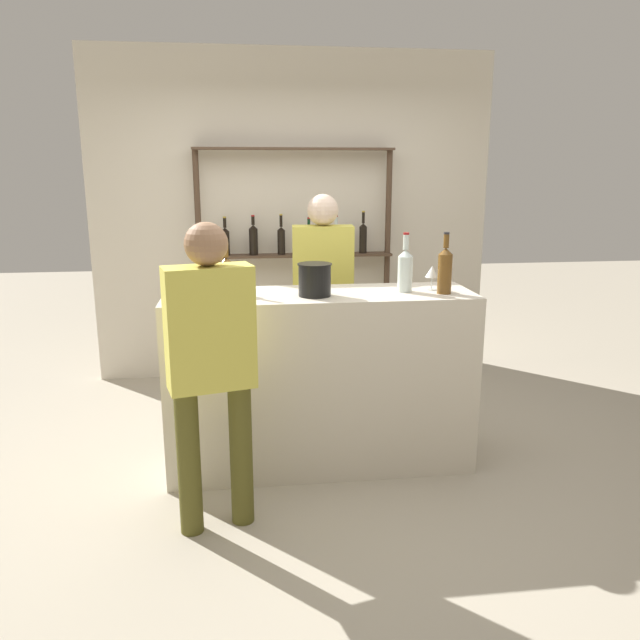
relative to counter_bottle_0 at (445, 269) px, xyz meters
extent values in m
plane|color=#B2A893|center=(-0.73, 0.10, -1.24)|extent=(16.00, 16.00, 0.00)
cube|color=beige|center=(-0.73, 0.10, -0.69)|extent=(1.86, 0.57, 1.10)
cube|color=beige|center=(-0.73, 1.98, 0.16)|extent=(3.46, 0.12, 2.80)
cylinder|color=#4C3828|center=(-1.54, 1.80, -0.25)|extent=(0.05, 0.05, 1.99)
cylinder|color=#4C3828|center=(0.08, 1.80, -0.25)|extent=(0.05, 0.05, 1.99)
cube|color=#4C3828|center=(-0.73, 1.80, 0.74)|extent=(1.67, 0.18, 0.02)
cube|color=#4C3828|center=(-0.73, 1.80, -0.15)|extent=(1.67, 0.18, 0.02)
cylinder|color=black|center=(-1.33, 1.80, -0.04)|extent=(0.07, 0.07, 0.20)
cone|color=black|center=(-1.33, 1.80, 0.08)|extent=(0.07, 0.07, 0.03)
cylinder|color=black|center=(-1.33, 1.80, 0.14)|extent=(0.03, 0.03, 0.08)
cylinder|color=gold|center=(-1.33, 1.80, 0.18)|extent=(0.03, 0.03, 0.01)
cylinder|color=black|center=(-1.09, 1.80, -0.03)|extent=(0.07, 0.07, 0.22)
cone|color=black|center=(-1.09, 1.80, 0.10)|extent=(0.07, 0.07, 0.03)
cylinder|color=black|center=(-1.09, 1.80, 0.15)|extent=(0.03, 0.03, 0.07)
cylinder|color=maroon|center=(-1.09, 1.80, 0.19)|extent=(0.03, 0.03, 0.01)
cylinder|color=black|center=(-0.85, 1.80, -0.04)|extent=(0.07, 0.07, 0.20)
cone|color=black|center=(-0.85, 1.80, 0.08)|extent=(0.07, 0.07, 0.03)
cylinder|color=black|center=(-0.85, 1.80, 0.14)|extent=(0.03, 0.03, 0.10)
cylinder|color=gold|center=(-0.85, 1.80, 0.20)|extent=(0.03, 0.03, 0.01)
cylinder|color=black|center=(-0.62, 1.80, -0.05)|extent=(0.06, 0.06, 0.18)
cone|color=black|center=(-0.62, 1.80, 0.06)|extent=(0.06, 0.06, 0.03)
cylinder|color=black|center=(-0.62, 1.80, 0.12)|extent=(0.02, 0.02, 0.09)
cylinder|color=maroon|center=(-0.62, 1.80, 0.17)|extent=(0.03, 0.03, 0.01)
cylinder|color=silver|center=(-0.38, 1.80, -0.04)|extent=(0.07, 0.07, 0.20)
cone|color=silver|center=(-0.38, 1.80, 0.08)|extent=(0.07, 0.07, 0.03)
cylinder|color=silver|center=(-0.38, 1.80, 0.14)|extent=(0.03, 0.03, 0.08)
cylinder|color=maroon|center=(-0.38, 1.80, 0.18)|extent=(0.03, 0.03, 0.01)
cylinder|color=black|center=(-0.14, 1.80, -0.02)|extent=(0.07, 0.07, 0.23)
cone|color=black|center=(-0.14, 1.80, 0.10)|extent=(0.07, 0.07, 0.03)
cylinder|color=black|center=(-0.14, 1.80, 0.17)|extent=(0.03, 0.03, 0.10)
cylinder|color=gold|center=(-0.14, 1.80, 0.22)|extent=(0.03, 0.03, 0.01)
cylinder|color=brown|center=(0.00, 0.00, -0.03)|extent=(0.08, 0.08, 0.23)
cone|color=brown|center=(0.00, 0.00, 0.11)|extent=(0.08, 0.08, 0.04)
cylinder|color=brown|center=(0.00, 0.00, 0.17)|extent=(0.03, 0.03, 0.08)
cylinder|color=#232328|center=(0.00, 0.00, 0.21)|extent=(0.03, 0.03, 0.01)
cylinder|color=brown|center=(-1.28, 0.17, -0.05)|extent=(0.08, 0.08, 0.18)
cone|color=brown|center=(-1.28, 0.17, 0.05)|extent=(0.08, 0.08, 0.04)
cylinder|color=brown|center=(-1.28, 0.17, 0.12)|extent=(0.03, 0.03, 0.09)
cylinder|color=black|center=(-1.28, 0.17, 0.17)|extent=(0.03, 0.03, 0.01)
cylinder|color=silver|center=(-0.22, 0.09, -0.04)|extent=(0.09, 0.09, 0.21)
cone|color=silver|center=(-0.22, 0.09, 0.09)|extent=(0.09, 0.09, 0.04)
cylinder|color=silver|center=(-0.22, 0.09, 0.15)|extent=(0.03, 0.03, 0.09)
cylinder|color=maroon|center=(-0.22, 0.09, 0.21)|extent=(0.04, 0.04, 0.01)
cylinder|color=silver|center=(-0.04, 0.12, -0.14)|extent=(0.06, 0.06, 0.00)
cylinder|color=silver|center=(-0.04, 0.12, -0.10)|extent=(0.01, 0.01, 0.08)
cone|color=silver|center=(-0.04, 0.12, -0.03)|extent=(0.09, 0.09, 0.07)
cylinder|color=black|center=(-0.77, 0.03, -0.05)|extent=(0.19, 0.19, 0.18)
cylinder|color=black|center=(-0.77, 0.03, 0.04)|extent=(0.20, 0.20, 0.01)
cylinder|color=brown|center=(-1.23, -0.53, -0.86)|extent=(0.12, 0.12, 0.77)
cylinder|color=brown|center=(-1.49, -0.59, -0.86)|extent=(0.12, 0.12, 0.77)
cube|color=#D1C64C|center=(-1.36, -0.56, -0.17)|extent=(0.45, 0.28, 0.61)
sphere|color=#936B4C|center=(-1.36, -0.56, 0.24)|extent=(0.21, 0.21, 0.21)
cylinder|color=brown|center=(-0.76, 0.81, -0.84)|extent=(0.12, 0.12, 0.80)
cylinder|color=brown|center=(-0.49, 0.79, -0.84)|extent=(0.12, 0.12, 0.80)
cube|color=#D1C64C|center=(-0.63, 0.80, -0.12)|extent=(0.44, 0.22, 0.63)
sphere|color=beige|center=(-0.63, 0.80, 0.30)|extent=(0.22, 0.22, 0.22)
camera|label=1|loc=(-1.19, -3.53, 0.59)|focal=35.00mm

